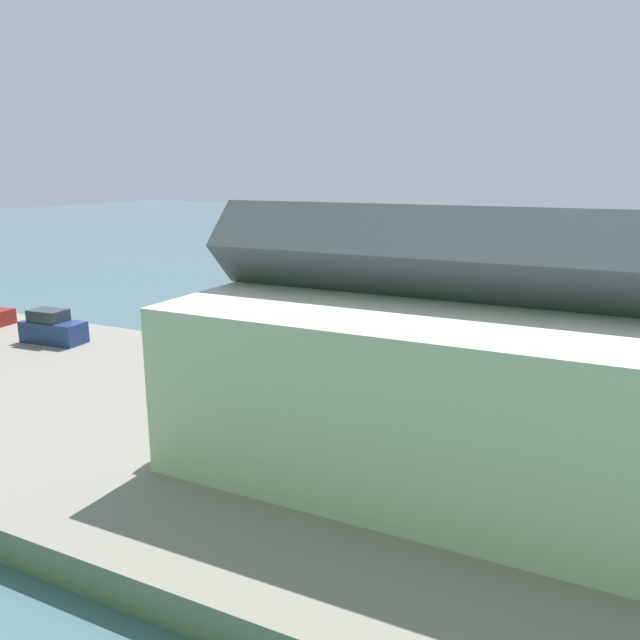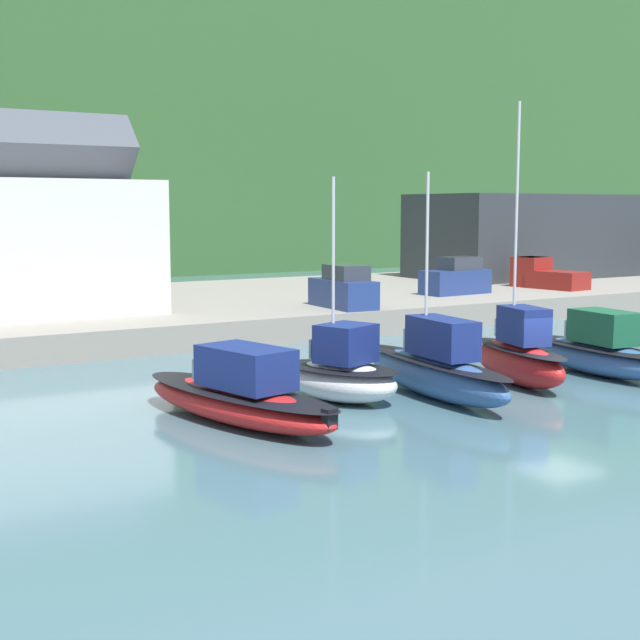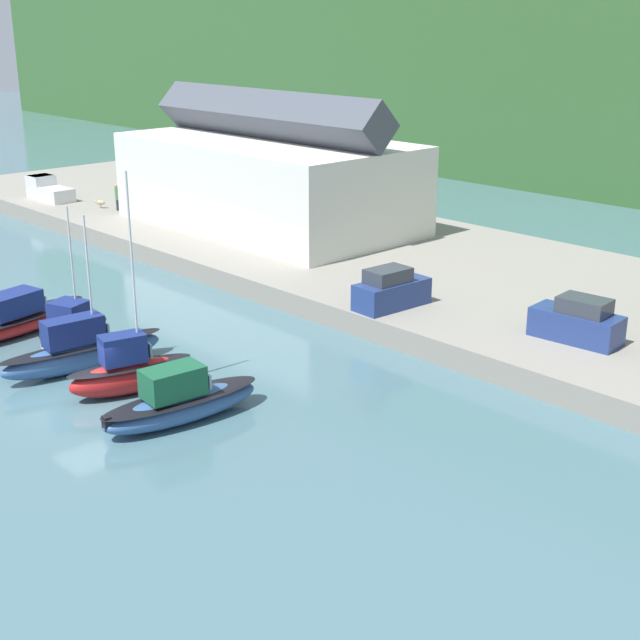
# 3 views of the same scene
# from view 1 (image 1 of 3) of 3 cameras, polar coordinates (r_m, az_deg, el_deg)

# --- Properties ---
(ground_plane) EXTENTS (320.00, 320.00, 0.00)m
(ground_plane) POSITION_cam_1_polar(r_m,az_deg,el_deg) (52.98, 1.93, 0.24)
(ground_plane) COLOR #476B75
(quay_promenade) EXTENTS (102.80, 21.23, 1.22)m
(quay_promenade) POSITION_cam_1_polar(r_m,az_deg,el_deg) (32.47, -16.88, -7.94)
(quay_promenade) COLOR gray
(quay_promenade) RESTS_ON ground_plane
(harbor_clubhouse) EXTENTS (22.12, 11.97, 9.73)m
(harbor_clubhouse) POSITION_cam_1_polar(r_m,az_deg,el_deg) (23.89, 14.77, -5.10)
(harbor_clubhouse) COLOR silver
(harbor_clubhouse) RESTS_ON quay_promenade
(moored_boat_0) EXTENTS (3.92, 8.48, 2.25)m
(moored_boat_0) POSITION_cam_1_polar(r_m,az_deg,el_deg) (47.37, 12.64, -0.69)
(moored_boat_0) COLOR red
(moored_boat_0) RESTS_ON ground_plane
(moored_boat_1) EXTENTS (3.62, 4.76, 7.16)m
(moored_boat_1) POSITION_cam_1_polar(r_m,az_deg,el_deg) (47.58, 7.60, -0.27)
(moored_boat_1) COLOR silver
(moored_boat_1) RESTS_ON ground_plane
(moored_boat_2) EXTENTS (2.39, 8.13, 7.35)m
(moored_boat_2) POSITION_cam_1_polar(r_m,az_deg,el_deg) (49.59, 4.83, 0.44)
(moored_boat_2) COLOR #33568E
(moored_boat_2) RESTS_ON ground_plane
(moored_boat_3) EXTENTS (2.82, 5.81, 9.82)m
(moored_boat_3) POSITION_cam_1_polar(r_m,az_deg,el_deg) (50.91, 0.71, 0.90)
(moored_boat_3) COLOR red
(moored_boat_3) RESTS_ON ground_plane
(moored_boat_4) EXTENTS (2.71, 7.28, 2.43)m
(moored_boat_4) POSITION_cam_1_polar(r_m,az_deg,el_deg) (52.77, -3.11, 1.14)
(moored_boat_4) COLOR #33568E
(moored_boat_4) RESTS_ON ground_plane
(parked_car_1) EXTENTS (4.33, 2.14, 2.16)m
(parked_car_1) POSITION_cam_1_polar(r_m,az_deg,el_deg) (44.14, -23.26, -0.73)
(parked_car_1) COLOR navy
(parked_car_1) RESTS_ON quay_promenade
(parked_car_2) EXTENTS (2.07, 4.31, 2.16)m
(parked_car_2) POSITION_cam_1_polar(r_m,az_deg,el_deg) (39.55, -11.30, -1.43)
(parked_car_2) COLOR navy
(parked_car_2) RESTS_ON quay_promenade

